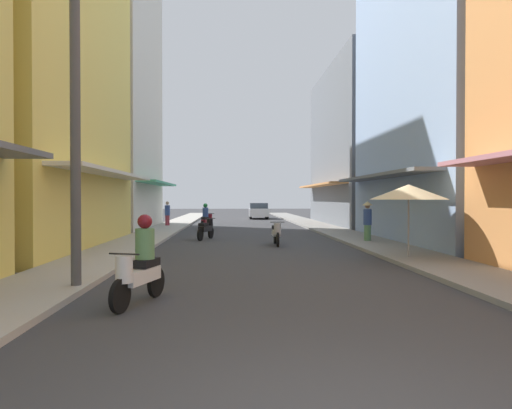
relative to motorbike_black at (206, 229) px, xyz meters
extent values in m
plane|color=#38383A|center=(2.02, 4.45, -0.50)|extent=(112.13, 112.13, 0.00)
cube|color=#ADA89E|center=(-2.79, 4.45, -0.44)|extent=(2.11, 58.97, 0.12)
cube|color=gray|center=(6.82, 4.45, -0.44)|extent=(2.11, 58.97, 0.12)
cube|color=#EFD159|center=(-6.84, -3.29, 5.79)|extent=(6.00, 10.86, 12.59)
cube|color=silver|center=(-3.34, -3.29, 2.30)|extent=(1.10, 9.78, 0.12)
cube|color=silver|center=(-6.84, 7.53, 8.10)|extent=(6.00, 9.63, 17.22)
cube|color=#4CB28C|center=(-3.34, 7.53, 2.30)|extent=(1.10, 8.67, 0.12)
cube|color=#8CA5CC|center=(10.88, -1.80, 8.14)|extent=(6.00, 10.80, 17.29)
cube|color=slate|center=(7.38, -1.80, 2.30)|extent=(1.10, 9.72, 0.12)
cube|color=slate|center=(10.88, 10.81, 5.01)|extent=(6.00, 12.98, 11.03)
cube|color=#D88C4C|center=(7.38, 10.81, 2.30)|extent=(1.10, 11.68, 0.12)
cylinder|color=black|center=(0.19, 0.54, -0.22)|extent=(0.26, 0.56, 0.56)
cylinder|color=black|center=(-0.22, -0.64, -0.22)|extent=(0.26, 0.56, 0.56)
cube|color=black|center=(-0.03, -0.10, 0.00)|extent=(0.59, 1.04, 0.24)
cube|color=black|center=(-0.10, -0.29, 0.20)|extent=(0.45, 0.62, 0.14)
cylinder|color=black|center=(0.15, 0.42, 0.20)|extent=(0.28, 0.28, 0.45)
cylinder|color=black|center=(0.15, 0.42, 0.45)|extent=(0.53, 0.21, 0.03)
cylinder|color=black|center=(-0.66, -12.89, -0.22)|extent=(0.25, 0.56, 0.56)
cylinder|color=black|center=(-0.28, -11.70, -0.22)|extent=(0.25, 0.56, 0.56)
cube|color=silver|center=(-0.45, -12.25, 0.00)|extent=(0.57, 1.04, 0.24)
cube|color=black|center=(-0.39, -12.06, 0.20)|extent=(0.44, 0.62, 0.14)
cylinder|color=silver|center=(-0.62, -12.77, 0.20)|extent=(0.28, 0.28, 0.45)
cylinder|color=black|center=(-0.62, -12.77, 0.45)|extent=(0.53, 0.19, 0.03)
cylinder|color=#598C59|center=(-0.41, -12.11, 0.55)|extent=(0.34, 0.34, 0.55)
sphere|color=maroon|center=(-0.41, -12.11, 0.95)|extent=(0.26, 0.26, 0.26)
cylinder|color=black|center=(2.92, -3.23, -0.22)|extent=(0.09, 0.56, 0.56)
cylinder|color=black|center=(2.94, -1.98, -0.22)|extent=(0.09, 0.56, 0.56)
cube|color=#B2B2B7|center=(2.93, -2.55, 0.00)|extent=(0.29, 1.00, 0.24)
cube|color=black|center=(2.93, -2.35, 0.20)|extent=(0.29, 0.56, 0.14)
cylinder|color=#B2B2B7|center=(2.92, -3.10, 0.20)|extent=(0.28, 0.28, 0.45)
cylinder|color=black|center=(2.92, -3.10, 0.45)|extent=(0.55, 0.04, 0.03)
cylinder|color=black|center=(-0.12, 6.98, -0.22)|extent=(0.26, 0.55, 0.56)
cylinder|color=black|center=(-0.53, 5.80, -0.22)|extent=(0.26, 0.55, 0.56)
cube|color=maroon|center=(-0.34, 6.34, 0.00)|extent=(0.60, 1.04, 0.24)
cube|color=black|center=(-0.41, 6.16, 0.20)|extent=(0.45, 0.62, 0.14)
cylinder|color=maroon|center=(-0.16, 6.86, 0.20)|extent=(0.28, 0.28, 0.45)
cylinder|color=black|center=(-0.16, 6.86, 0.45)|extent=(0.53, 0.21, 0.03)
cylinder|color=#334C8C|center=(-0.39, 6.20, 0.55)|extent=(0.34, 0.34, 0.55)
sphere|color=#197233|center=(-0.39, 6.20, 0.95)|extent=(0.26, 0.26, 0.26)
cube|color=silver|center=(3.65, 20.71, 0.10)|extent=(1.86, 4.14, 0.70)
cube|color=#333D47|center=(3.65, 20.56, 0.65)|extent=(1.65, 2.14, 0.60)
cylinder|color=black|center=(2.94, 21.98, -0.18)|extent=(0.20, 0.64, 0.64)
cylinder|color=black|center=(4.44, 21.94, -0.18)|extent=(0.20, 0.64, 0.64)
cylinder|color=black|center=(2.87, 19.48, -0.18)|extent=(0.20, 0.64, 0.64)
cylinder|color=black|center=(4.37, 19.44, -0.18)|extent=(0.20, 0.64, 0.64)
cylinder|color=#598C59|center=(6.78, -2.08, -0.12)|extent=(0.28, 0.28, 0.77)
cylinder|color=#334C8C|center=(6.78, -2.08, 0.59)|extent=(0.34, 0.34, 0.65)
sphere|color=#9E7256|center=(6.78, -2.08, 1.06)|extent=(0.22, 0.22, 0.22)
cone|color=#D1B77A|center=(6.78, -2.08, 1.16)|extent=(0.44, 0.44, 0.16)
cylinder|color=#99333F|center=(-3.01, 8.87, -0.12)|extent=(0.28, 0.28, 0.77)
cylinder|color=#334C8C|center=(-3.01, 8.87, 0.59)|extent=(0.34, 0.34, 0.65)
sphere|color=tan|center=(-3.01, 8.87, 1.06)|extent=(0.22, 0.22, 0.22)
cylinder|color=#99999E|center=(6.42, -7.22, 0.55)|extent=(0.05, 0.05, 2.11)
cone|color=beige|center=(6.42, -7.22, 1.55)|extent=(2.27, 2.27, 0.45)
cylinder|color=#4C4C4F|center=(-1.98, -11.07, 2.97)|extent=(0.20, 0.20, 6.94)
camera|label=1|loc=(1.15, -20.18, 1.36)|focal=31.17mm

